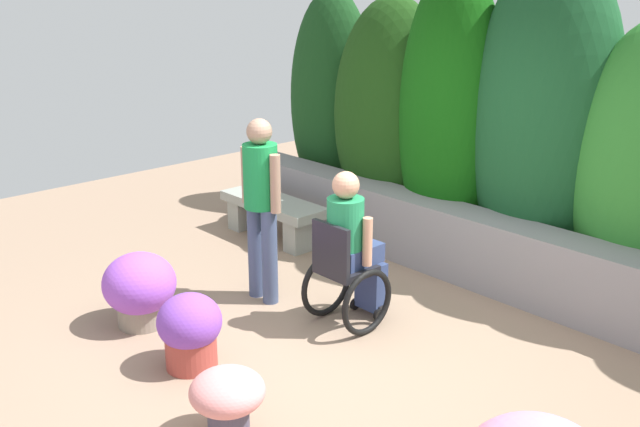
{
  "coord_description": "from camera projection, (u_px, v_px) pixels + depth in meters",
  "views": [
    {
      "loc": [
        3.55,
        -3.41,
        2.8
      ],
      "look_at": [
        -0.73,
        0.56,
        0.85
      ],
      "focal_mm": 40.34,
      "sensor_mm": 36.0,
      "label": 1
    }
  ],
  "objects": [
    {
      "name": "ground_plane",
      "position": [
        331.0,
        355.0,
        5.55
      ],
      "size": [
        11.74,
        11.74,
        0.0
      ],
      "primitive_type": "plane",
      "color": "#927761"
    },
    {
      "name": "stone_retaining_wall",
      "position": [
        483.0,
        251.0,
        6.72
      ],
      "size": [
        6.67,
        0.41,
        0.68
      ],
      "primitive_type": "cube",
      "color": "gray",
      "rests_on": "ground"
    },
    {
      "name": "hedge_backdrop",
      "position": [
        536.0,
        138.0,
        6.72
      ],
      "size": [
        7.04,
        1.15,
        3.08
      ],
      "color": "#153E18",
      "rests_on": "ground"
    },
    {
      "name": "stone_bench",
      "position": [
        273.0,
        213.0,
        7.93
      ],
      "size": [
        1.34,
        0.46,
        0.45
      ],
      "rotation": [
        0.0,
        0.0,
        0.02
      ],
      "color": "gray",
      "rests_on": "ground"
    },
    {
      "name": "person_in_wheelchair",
      "position": [
        350.0,
        254.0,
        5.88
      ],
      "size": [
        0.53,
        0.66,
        1.33
      ],
      "rotation": [
        0.0,
        0.0,
        0.04
      ],
      "color": "black",
      "rests_on": "ground"
    },
    {
      "name": "person_standing_companion",
      "position": [
        261.0,
        198.0,
        6.22
      ],
      "size": [
        0.49,
        0.3,
        1.65
      ],
      "rotation": [
        0.0,
        0.0,
        0.04
      ],
      "color": "#425072",
      "rests_on": "ground"
    },
    {
      "name": "flower_pot_purple_near",
      "position": [
        228.0,
        397.0,
        4.49
      ],
      "size": [
        0.48,
        0.48,
        0.46
      ],
      "color": "#484356",
      "rests_on": "ground"
    },
    {
      "name": "flower_pot_red_accent",
      "position": [
        190.0,
        330.0,
        5.3
      ],
      "size": [
        0.48,
        0.48,
        0.58
      ],
      "color": "#A53F37",
      "rests_on": "ground"
    },
    {
      "name": "flower_pot_small_foreground",
      "position": [
        140.0,
        289.0,
        5.94
      ],
      "size": [
        0.61,
        0.61,
        0.63
      ],
      "color": "gray",
      "rests_on": "ground"
    }
  ]
}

